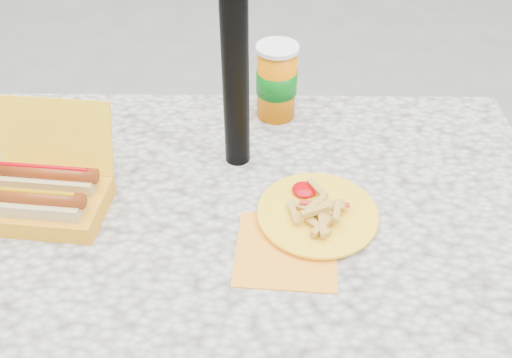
{
  "coord_description": "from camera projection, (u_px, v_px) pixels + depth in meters",
  "views": [
    {
      "loc": [
        0.05,
        -0.7,
        1.45
      ],
      "look_at": [
        0.04,
        0.04,
        0.8
      ],
      "focal_mm": 38.0,
      "sensor_mm": 36.0,
      "label": 1
    }
  ],
  "objects": [
    {
      "name": "soda_cup",
      "position": [
        277.0,
        82.0,
        1.17
      ],
      "size": [
        0.09,
        0.09,
        0.17
      ],
      "rotation": [
        0.0,
        0.0,
        -0.25
      ],
      "color": "orange",
      "rests_on": "picnic_table"
    },
    {
      "name": "hotdog_box",
      "position": [
        44.0,
        194.0,
        0.97
      ],
      "size": [
        0.23,
        0.22,
        0.17
      ],
      "rotation": [
        0.0,
        0.0,
        -0.1
      ],
      "color": "yellow",
      "rests_on": "picnic_table"
    },
    {
      "name": "picnic_table",
      "position": [
        236.0,
        252.0,
        1.06
      ],
      "size": [
        1.2,
        0.8,
        0.75
      ],
      "color": "beige",
      "rests_on": "ground"
    },
    {
      "name": "fries_plate",
      "position": [
        315.0,
        216.0,
        0.97
      ],
      "size": [
        0.26,
        0.28,
        0.04
      ],
      "rotation": [
        0.0,
        0.0,
        -0.34
      ],
      "color": "orange",
      "rests_on": "picnic_table"
    }
  ]
}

